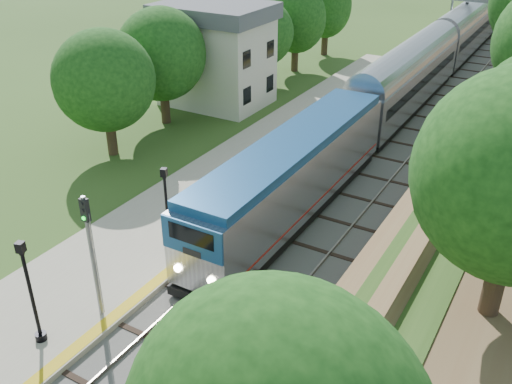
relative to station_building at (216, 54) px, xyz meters
The scene contains 11 objects.
trackbed 34.24m from the station_building, 61.93° to the left, with size 9.50×170.00×0.28m.
platform 16.99m from the station_building, 57.86° to the right, with size 6.40×68.00×0.38m, color #A19882.
yellow_stripe 18.58m from the station_building, 50.24° to the right, with size 0.55×68.00×0.01m, color gold.
station_building is the anchor object (origin of this frame).
signal_gantry 29.94m from the station_building, 56.62° to the left, with size 8.40×0.38×6.20m.
trees_behind_platform 9.76m from the station_building, 73.13° to the right, with size 7.82×53.32×7.21m.
train 38.91m from the station_building, 68.89° to the left, with size 2.98×119.71×4.39m.
lamppost_mid 29.26m from the station_building, 69.62° to the right, with size 0.44×0.44×4.46m.
lamppost_far 22.59m from the station_building, 61.98° to the right, with size 0.43×0.43×4.31m.
signal_platform 27.43m from the station_building, 66.14° to the right, with size 0.32×0.25×5.46m.
signal_farside 23.09m from the station_building, 28.97° to the right, with size 0.33×0.26×6.04m.
Camera 1 is at (11.80, -7.65, 15.74)m, focal length 40.00 mm.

